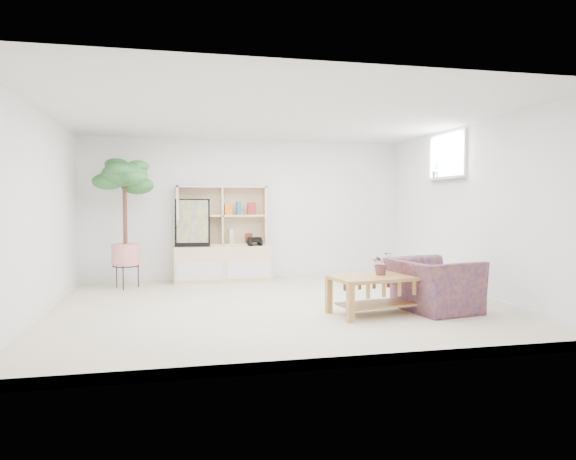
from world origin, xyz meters
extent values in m
cube|color=beige|center=(0.00, 0.00, 0.00)|extent=(5.50, 5.00, 0.01)
cube|color=white|center=(0.00, 0.00, 2.40)|extent=(5.50, 5.00, 0.01)
cube|color=white|center=(0.00, 2.50, 1.20)|extent=(5.50, 0.01, 2.40)
cube|color=white|center=(0.00, -2.50, 1.20)|extent=(5.50, 0.01, 2.40)
cube|color=white|center=(-2.75, 0.00, 1.20)|extent=(0.01, 5.00, 2.40)
cube|color=white|center=(2.75, 0.00, 1.20)|extent=(0.01, 5.00, 2.40)
cube|color=white|center=(2.67, 0.60, 1.68)|extent=(0.14, 1.00, 0.04)
imported|color=#2A5C26|center=(1.19, -0.61, 0.59)|extent=(0.30, 0.27, 0.27)
imported|color=navy|center=(1.85, -0.65, 0.36)|extent=(1.00, 1.10, 0.72)
imported|color=#1F4D1F|center=(2.67, 0.85, 1.81)|extent=(0.14, 0.13, 0.21)
camera|label=1|loc=(-1.20, -6.32, 1.32)|focal=32.00mm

